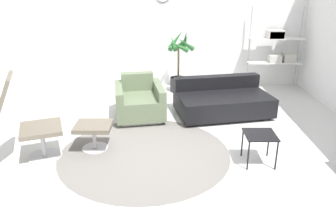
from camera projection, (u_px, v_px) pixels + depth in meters
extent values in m
plane|color=silver|center=(149.00, 151.00, 4.50)|extent=(12.00, 12.00, 0.00)
cube|color=white|center=(157.00, 21.00, 7.03)|extent=(12.00, 0.06, 2.80)
cylinder|color=slate|center=(146.00, 153.00, 4.45)|extent=(2.31, 2.31, 0.01)
cylinder|color=#BCBCC1|center=(46.00, 156.00, 4.35)|extent=(0.57, 0.57, 0.02)
cylinder|color=#BCBCC1|center=(45.00, 143.00, 4.29)|extent=(0.06, 0.06, 0.35)
cube|color=#6B6051|center=(42.00, 128.00, 4.21)|extent=(0.66, 0.67, 0.06)
cube|color=#6B6051|center=(2.00, 104.00, 3.95)|extent=(0.51, 0.61, 0.72)
cylinder|color=#BCBCC1|center=(96.00, 148.00, 4.57)|extent=(0.36, 0.36, 0.02)
cylinder|color=#BCBCC1|center=(96.00, 138.00, 4.51)|extent=(0.05, 0.05, 0.29)
cube|color=#6B6051|center=(95.00, 126.00, 4.45)|extent=(0.49, 0.42, 0.06)
cube|color=silver|center=(141.00, 116.00, 5.63)|extent=(0.77, 0.82, 0.06)
cube|color=#667556|center=(141.00, 105.00, 5.56)|extent=(0.70, 0.96, 0.33)
cube|color=#667556|center=(138.00, 81.00, 5.77)|extent=(0.58, 0.27, 0.31)
cube|color=#667556|center=(160.00, 99.00, 5.59)|extent=(0.27, 0.88, 0.50)
cube|color=#667556|center=(120.00, 101.00, 5.48)|extent=(0.27, 0.88, 0.50)
cube|color=black|center=(224.00, 113.00, 5.75)|extent=(1.55, 1.06, 0.05)
cube|color=black|center=(224.00, 103.00, 5.69)|extent=(1.73, 1.23, 0.32)
cube|color=black|center=(218.00, 82.00, 5.93)|extent=(1.58, 0.51, 0.23)
cube|color=black|center=(262.00, 135.00, 4.08)|extent=(0.39, 0.39, 0.02)
cylinder|color=black|center=(249.00, 156.00, 3.99)|extent=(0.02, 0.02, 0.38)
cylinder|color=black|center=(278.00, 156.00, 3.99)|extent=(0.02, 0.02, 0.38)
cylinder|color=black|center=(243.00, 143.00, 4.31)|extent=(0.02, 0.02, 0.38)
cylinder|color=black|center=(270.00, 143.00, 4.31)|extent=(0.02, 0.02, 0.38)
cylinder|color=#333338|center=(179.00, 84.00, 6.96)|extent=(0.34, 0.34, 0.30)
cylinder|color=#382819|center=(179.00, 78.00, 6.91)|extent=(0.31, 0.31, 0.02)
cylinder|color=brown|center=(180.00, 63.00, 6.80)|extent=(0.04, 0.04, 0.61)
cone|color=#2D6B33|center=(186.00, 40.00, 6.65)|extent=(0.14, 0.36, 0.42)
cone|color=#2D6B33|center=(184.00, 42.00, 6.75)|extent=(0.31, 0.30, 0.32)
cone|color=#2D6B33|center=(177.00, 40.00, 6.76)|extent=(0.36, 0.22, 0.39)
cone|color=#2D6B33|center=(174.00, 44.00, 6.71)|extent=(0.20, 0.33, 0.24)
cone|color=#2D6B33|center=(175.00, 44.00, 6.62)|extent=(0.20, 0.31, 0.30)
cone|color=#2D6B33|center=(179.00, 46.00, 6.48)|extent=(0.45, 0.13, 0.28)
cone|color=#2D6B33|center=(187.00, 44.00, 6.52)|extent=(0.39, 0.39, 0.33)
cylinder|color=#BCBCC1|center=(250.00, 48.00, 7.06)|extent=(0.03, 0.03, 1.73)
cylinder|color=#BCBCC1|center=(300.00, 48.00, 7.05)|extent=(0.03, 0.03, 1.73)
cube|color=white|center=(275.00, 63.00, 7.04)|extent=(1.13, 0.28, 0.02)
cube|color=white|center=(278.00, 39.00, 6.87)|extent=(1.13, 0.28, 0.02)
cube|color=beige|center=(276.00, 59.00, 7.00)|extent=(0.26, 0.24, 0.15)
cube|color=silver|center=(277.00, 35.00, 6.83)|extent=(0.30, 0.24, 0.14)
cube|color=#B7B2A8|center=(290.00, 58.00, 7.00)|extent=(0.25, 0.24, 0.19)
cube|color=beige|center=(277.00, 34.00, 6.82)|extent=(0.33, 0.24, 0.17)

